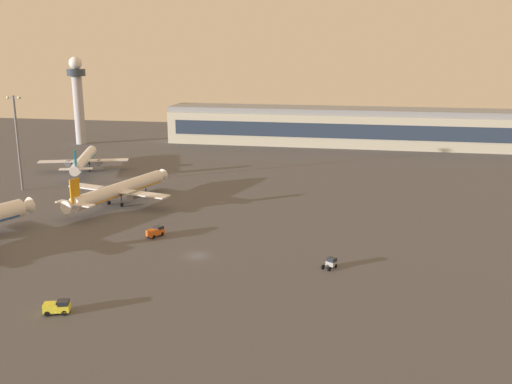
{
  "coord_description": "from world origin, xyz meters",
  "views": [
    {
      "loc": [
        33.6,
        -107.81,
        42.23
      ],
      "look_at": [
        4.82,
        39.96,
        4.0
      ],
      "focal_mm": 40.06,
      "sensor_mm": 36.0,
      "label": 1
    }
  ],
  "objects_px": {
    "control_tower": "(78,94)",
    "pushback_tug": "(331,263)",
    "baggage_tractor": "(57,307)",
    "apron_light_central": "(17,138)",
    "airplane_terminal_side": "(119,190)",
    "airplane_near_gate": "(84,160)",
    "maintenance_van": "(156,232)"
  },
  "relations": [
    {
      "from": "airplane_terminal_side",
      "to": "pushback_tug",
      "type": "height_order",
      "value": "airplane_terminal_side"
    },
    {
      "from": "airplane_terminal_side",
      "to": "airplane_near_gate",
      "type": "height_order",
      "value": "airplane_terminal_side"
    },
    {
      "from": "control_tower",
      "to": "maintenance_van",
      "type": "bearing_deg",
      "value": -55.78
    },
    {
      "from": "airplane_terminal_side",
      "to": "pushback_tug",
      "type": "relative_size",
      "value": 11.48
    },
    {
      "from": "baggage_tractor",
      "to": "airplane_near_gate",
      "type": "bearing_deg",
      "value": -172.15
    },
    {
      "from": "control_tower",
      "to": "pushback_tug",
      "type": "xyz_separation_m",
      "value": [
        120.49,
        -128.71,
        -21.11
      ]
    },
    {
      "from": "airplane_near_gate",
      "to": "apron_light_central",
      "type": "relative_size",
      "value": 1.34
    },
    {
      "from": "control_tower",
      "to": "maintenance_van",
      "type": "height_order",
      "value": "control_tower"
    },
    {
      "from": "maintenance_van",
      "to": "apron_light_central",
      "type": "relative_size",
      "value": 0.16
    },
    {
      "from": "control_tower",
      "to": "baggage_tractor",
      "type": "xyz_separation_m",
      "value": [
        77.95,
        -157.35,
        -21.0
      ]
    },
    {
      "from": "airplane_terminal_side",
      "to": "baggage_tractor",
      "type": "xyz_separation_m",
      "value": [
        18.22,
        -65.05,
        -2.84
      ]
    },
    {
      "from": "control_tower",
      "to": "pushback_tug",
      "type": "bearing_deg",
      "value": -46.89
    },
    {
      "from": "pushback_tug",
      "to": "airplane_terminal_side",
      "type": "bearing_deg",
      "value": -179.14
    },
    {
      "from": "control_tower",
      "to": "airplane_near_gate",
      "type": "height_order",
      "value": "control_tower"
    },
    {
      "from": "pushback_tug",
      "to": "apron_light_central",
      "type": "relative_size",
      "value": 0.12
    },
    {
      "from": "airplane_terminal_side",
      "to": "baggage_tractor",
      "type": "bearing_deg",
      "value": -59.52
    },
    {
      "from": "maintenance_van",
      "to": "airplane_near_gate",
      "type": "bearing_deg",
      "value": 153.77
    },
    {
      "from": "pushback_tug",
      "to": "maintenance_van",
      "type": "relative_size",
      "value": 0.78
    },
    {
      "from": "airplane_terminal_side",
      "to": "control_tower",
      "type": "bearing_deg",
      "value": 137.73
    },
    {
      "from": "airplane_near_gate",
      "to": "pushback_tug",
      "type": "bearing_deg",
      "value": -58.11
    },
    {
      "from": "airplane_near_gate",
      "to": "pushback_tug",
      "type": "distance_m",
      "value": 118.21
    },
    {
      "from": "airplane_near_gate",
      "to": "apron_light_central",
      "type": "height_order",
      "value": "apron_light_central"
    },
    {
      "from": "pushback_tug",
      "to": "apron_light_central",
      "type": "distance_m",
      "value": 107.59
    },
    {
      "from": "apron_light_central",
      "to": "control_tower",
      "type": "bearing_deg",
      "value": 106.15
    },
    {
      "from": "airplane_terminal_side",
      "to": "airplane_near_gate",
      "type": "bearing_deg",
      "value": 143.11
    },
    {
      "from": "control_tower",
      "to": "airplane_near_gate",
      "type": "xyz_separation_m",
      "value": [
        29.22,
        -53.64,
        -18.35
      ]
    },
    {
      "from": "airplane_terminal_side",
      "to": "maintenance_van",
      "type": "height_order",
      "value": "airplane_terminal_side"
    },
    {
      "from": "airplane_near_gate",
      "to": "baggage_tractor",
      "type": "bearing_deg",
      "value": -83.51
    },
    {
      "from": "control_tower",
      "to": "apron_light_central",
      "type": "bearing_deg",
      "value": -73.85
    },
    {
      "from": "control_tower",
      "to": "baggage_tractor",
      "type": "bearing_deg",
      "value": -63.65
    },
    {
      "from": "baggage_tractor",
      "to": "pushback_tug",
      "type": "height_order",
      "value": "baggage_tractor"
    },
    {
      "from": "control_tower",
      "to": "maintenance_van",
      "type": "xyz_separation_m",
      "value": [
        79.6,
        -117.06,
        -21.0
      ]
    }
  ]
}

